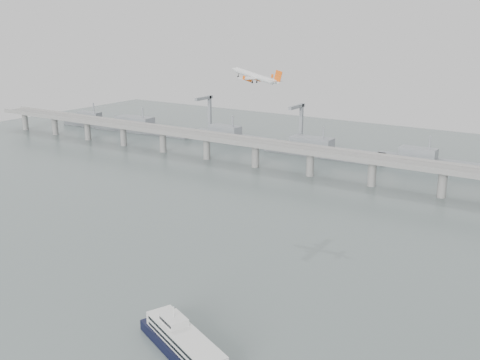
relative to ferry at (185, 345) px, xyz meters
The scene contains 5 objects.
ground 61.16m from the ferry, 133.06° to the left, with size 900.00×900.00×0.00m, color slate.
bridge 248.65m from the ferry, 99.93° to the left, with size 800.00×22.00×23.90m.
distant_fleet 367.02m from the ferry, 122.47° to the left, with size 453.00×60.90×40.00m.
ferry is the anchor object (origin of this frame).
airliner 182.03m from the ferry, 112.98° to the left, with size 35.99×32.43×10.55m.
Camera 1 is at (156.13, -182.48, 117.31)m, focal length 42.00 mm.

